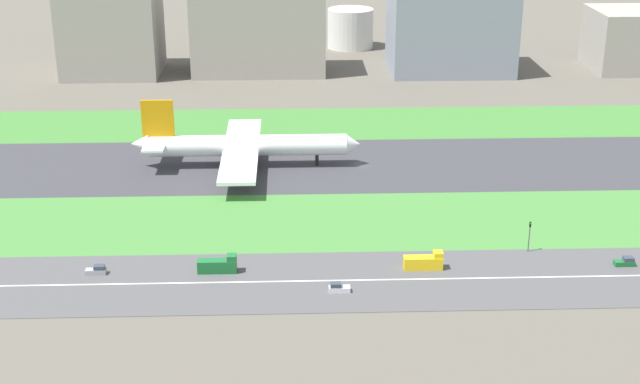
# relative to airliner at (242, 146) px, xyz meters

# --- Properties ---
(ground_plane) EXTENTS (800.00, 800.00, 0.00)m
(ground_plane) POSITION_rel_airliner_xyz_m (33.61, -0.00, -6.23)
(ground_plane) COLOR #5B564C
(runway) EXTENTS (280.00, 46.00, 0.10)m
(runway) POSITION_rel_airliner_xyz_m (33.61, -0.00, -6.18)
(runway) COLOR #38383D
(runway) RESTS_ON ground_plane
(grass_median_north) EXTENTS (280.00, 36.00, 0.10)m
(grass_median_north) POSITION_rel_airliner_xyz_m (33.61, 41.00, -6.18)
(grass_median_north) COLOR #3D7A33
(grass_median_north) RESTS_ON ground_plane
(grass_median_south) EXTENTS (280.00, 36.00, 0.10)m
(grass_median_south) POSITION_rel_airliner_xyz_m (33.61, -41.00, -6.18)
(grass_median_south) COLOR #427F38
(grass_median_south) RESTS_ON ground_plane
(highway) EXTENTS (280.00, 28.00, 0.10)m
(highway) POSITION_rel_airliner_xyz_m (33.61, -73.00, -6.18)
(highway) COLOR #4C4C4F
(highway) RESTS_ON ground_plane
(highway_centerline) EXTENTS (266.00, 0.50, 0.01)m
(highway_centerline) POSITION_rel_airliner_xyz_m (33.61, -73.00, -6.13)
(highway_centerline) COLOR silver
(highway_centerline) RESTS_ON highway
(airliner) EXTENTS (65.00, 56.00, 19.70)m
(airliner) POSITION_rel_airliner_xyz_m (0.00, 0.00, 0.00)
(airliner) COLOR white
(airliner) RESTS_ON runway
(car_2) EXTENTS (4.40, 1.80, 2.00)m
(car_2) POSITION_rel_airliner_xyz_m (-28.20, -68.00, -5.31)
(car_2) COLOR #99999E
(car_2) RESTS_ON highway
(car_3) EXTENTS (4.40, 1.80, 2.00)m
(car_3) POSITION_rel_airliner_xyz_m (23.15, -78.00, -5.31)
(car_3) COLOR silver
(car_3) RESTS_ON highway
(car_4) EXTENTS (4.40, 1.80, 2.00)m
(car_4) POSITION_rel_airliner_xyz_m (86.57, -68.00, -5.31)
(car_4) COLOR #19662D
(car_4) RESTS_ON highway
(truck_0) EXTENTS (8.40, 2.50, 4.00)m
(truck_0) POSITION_rel_airliner_xyz_m (-2.17, -68.00, -4.56)
(truck_0) COLOR #19662D
(truck_0) RESTS_ON highway
(truck_1) EXTENTS (8.40, 2.50, 4.00)m
(truck_1) POSITION_rel_airliner_xyz_m (42.35, -68.00, -4.56)
(truck_1) COLOR yellow
(truck_1) RESTS_ON highway
(traffic_light) EXTENTS (0.36, 0.50, 7.20)m
(traffic_light) POSITION_rel_airliner_xyz_m (67.14, -60.01, -1.94)
(traffic_light) COLOR #4C4C51
(traffic_light) RESTS_ON highway
(terminal_building) EXTENTS (37.47, 33.35, 54.48)m
(terminal_building) POSITION_rel_airliner_xyz_m (-56.39, 114.00, 21.01)
(terminal_building) COLOR #9E998E
(terminal_building) RESTS_ON ground_plane
(hangar_building) EXTENTS (52.52, 27.33, 36.48)m
(hangar_building) POSITION_rel_airliner_xyz_m (1.70, 114.00, 12.01)
(hangar_building) COLOR #9E998E
(hangar_building) RESTS_ON ground_plane
(office_tower) EXTENTS (48.27, 35.43, 32.06)m
(office_tower) POSITION_rel_airliner_xyz_m (78.61, 114.00, 9.80)
(office_tower) COLOR gray
(office_tower) RESTS_ON ground_plane
(cargo_warehouse) EXTENTS (38.08, 31.68, 24.11)m
(cargo_warehouse) POSITION_rel_airliner_xyz_m (155.65, 114.00, 5.82)
(cargo_warehouse) COLOR #9E998E
(cargo_warehouse) RESTS_ON ground_plane
(fuel_tank_west) EXTENTS (20.49, 20.49, 17.39)m
(fuel_tank_west) POSITION_rel_airliner_xyz_m (41.53, 159.00, 2.46)
(fuel_tank_west) COLOR silver
(fuel_tank_west) RESTS_ON ground_plane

